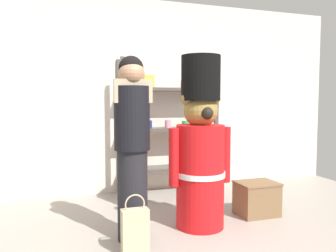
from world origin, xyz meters
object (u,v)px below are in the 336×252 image
at_px(display_crate, 257,198).
at_px(teddy_bear_guard, 200,150).
at_px(merchandise_shelf, 168,125).
at_px(person_shopper, 132,143).
at_px(shopping_bag, 135,230).

bearing_deg(display_crate, teddy_bear_guard, -170.58).
relative_size(merchandise_shelf, person_shopper, 1.10).
xyz_separation_m(teddy_bear_guard, person_shopper, (-0.69, -0.10, 0.11)).
relative_size(teddy_bear_guard, person_shopper, 1.03).
distance_m(merchandise_shelf, display_crate, 1.55).
relative_size(merchandise_shelf, display_crate, 4.13).
bearing_deg(shopping_bag, person_shopper, 81.73).
bearing_deg(shopping_bag, teddy_bear_guard, 27.60).
bearing_deg(person_shopper, display_crate, 8.91).
relative_size(merchandise_shelf, shopping_bag, 3.66).
bearing_deg(merchandise_shelf, person_shopper, -119.01).
distance_m(teddy_bear_guard, shopping_bag, 1.00).
height_order(teddy_bear_guard, person_shopper, teddy_bear_guard).
relative_size(teddy_bear_guard, display_crate, 3.85).
bearing_deg(merchandise_shelf, shopping_bag, -116.00).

